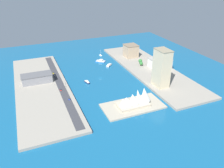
{
  "coord_description": "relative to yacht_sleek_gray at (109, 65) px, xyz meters",
  "views": [
    {
      "loc": [
        101.53,
        292.86,
        147.43
      ],
      "look_at": [
        -7.23,
        30.36,
        2.76
      ],
      "focal_mm": 35.9,
      "sensor_mm": 36.0,
      "label": 1
    }
  ],
  "objects": [
    {
      "name": "catamaran_blue",
      "position": [
        6.66,
        -24.07,
        0.02
      ],
      "size": [
        18.64,
        18.09,
        4.32
      ],
      "color": "blue",
      "rests_on": "ground_plane"
    },
    {
      "name": "hatchback_blue",
      "position": [
        89.89,
        90.46,
        2.56
      ],
      "size": [
        1.94,
        4.26,
        1.6
      ],
      "color": "black",
      "rests_on": "road_strip"
    },
    {
      "name": "warehouse_low_gray",
      "position": [
        121.13,
        23.46,
        7.62
      ],
      "size": [
        42.85,
        20.67,
        11.92
      ],
      "color": "gray",
      "rests_on": "quay_east"
    },
    {
      "name": "ground_plane",
      "position": [
        30.84,
        40.27,
        -1.39
      ],
      "size": [
        440.0,
        440.0,
        0.0
      ],
      "primitive_type": "plane",
      "color": "#145684"
    },
    {
      "name": "park_tree_cluster",
      "position": [
        -47.97,
        24.74,
        7.75
      ],
      "size": [
        7.7,
        12.15,
        10.2
      ],
      "color": "brown",
      "rests_on": "quay_west"
    },
    {
      "name": "road_strip",
      "position": [
        92.31,
        40.27,
        1.71
      ],
      "size": [
        9.78,
        228.0,
        0.15
      ],
      "primitive_type": "cube",
      "color": "#38383D",
      "rests_on": "quay_east"
    },
    {
      "name": "apartment_midrise_tan",
      "position": [
        -51.94,
        -20.66,
        13.0
      ],
      "size": [
        22.84,
        23.94,
        22.68
      ],
      "color": "tan",
      "rests_on": "quay_west"
    },
    {
      "name": "opera_landmark",
      "position": [
        19.52,
        131.31,
        8.89
      ],
      "size": [
        42.16,
        20.85,
        22.22
      ],
      "color": "#BCAD93",
      "rests_on": "peninsula_point"
    },
    {
      "name": "sailboat_small_white",
      "position": [
        -4.3,
        -54.28,
        -0.38
      ],
      "size": [
        3.58,
        8.27,
        11.96
      ],
      "color": "white",
      "rests_on": "ground_plane"
    },
    {
      "name": "yacht_sleek_gray",
      "position": [
        0.0,
        0.0,
        0.0
      ],
      "size": [
        14.03,
        14.13,
        3.57
      ],
      "color": "#999EA3",
      "rests_on": "ground_plane"
    },
    {
      "name": "hotel_broad_white",
      "position": [
        -72.52,
        44.94,
        9.4
      ],
      "size": [
        32.4,
        27.88,
        15.48
      ],
      "color": "silver",
      "rests_on": "quay_west"
    },
    {
      "name": "quay_west",
      "position": [
        -55.61,
        40.27,
        0.12
      ],
      "size": [
        70.0,
        240.0,
        3.02
      ],
      "primitive_type": "cube",
      "color": "gray",
      "rests_on": "ground_plane"
    },
    {
      "name": "pickup_red",
      "position": [
        95.19,
        62.18,
        2.53
      ],
      "size": [
        1.91,
        4.89,
        1.55
      ],
      "color": "black",
      "rests_on": "road_strip"
    },
    {
      "name": "quay_east",
      "position": [
        117.29,
        40.27,
        0.12
      ],
      "size": [
        70.0,
        240.0,
        3.02
      ],
      "primitive_type": "cube",
      "color": "gray",
      "rests_on": "ground_plane"
    },
    {
      "name": "sedan_silver",
      "position": [
        94.85,
        12.81,
        2.61
      ],
      "size": [
        1.94,
        4.47,
        1.71
      ],
      "color": "black",
      "rests_on": "road_strip"
    },
    {
      "name": "traffic_light_waterfront",
      "position": [
        86.5,
        54.79,
        5.97
      ],
      "size": [
        0.36,
        0.36,
        6.5
      ],
      "color": "black",
      "rests_on": "quay_east"
    },
    {
      "name": "patrol_launch_navy",
      "position": [
        54.02,
        48.03,
        0.06
      ],
      "size": [
        6.0,
        12.77,
        3.88
      ],
      "color": "#1E284C",
      "rests_on": "ground_plane"
    },
    {
      "name": "peninsula_point",
      "position": [
        21.62,
        131.31,
        -0.39
      ],
      "size": [
        73.78,
        37.43,
        2.0
      ],
      "primitive_type": "cube",
      "color": "#A89E89",
      "rests_on": "ground_plane"
    },
    {
      "name": "office_block_beige",
      "position": [
        -36.68,
        100.67,
        27.91
      ],
      "size": [
        16.47,
        23.68,
        52.5
      ],
      "color": "#C6B793",
      "rests_on": "quay_west"
    },
    {
      "name": "taxi_yellow_cab",
      "position": [
        95.08,
        2.06,
        2.56
      ],
      "size": [
        2.07,
        4.5,
        1.59
      ],
      "color": "black",
      "rests_on": "road_strip"
    }
  ]
}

